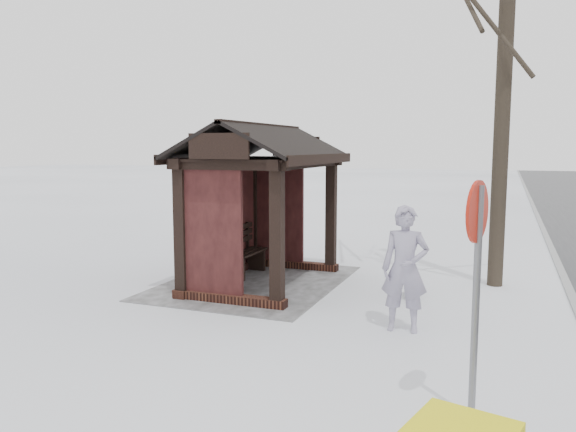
{
  "coord_description": "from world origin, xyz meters",
  "views": [
    {
      "loc": [
        9.8,
        4.32,
        2.64
      ],
      "look_at": [
        0.76,
        0.8,
        1.45
      ],
      "focal_mm": 35.0,
      "sensor_mm": 36.0,
      "label": 1
    }
  ],
  "objects_px": {
    "pedestrian": "(405,269)",
    "road_sign": "(476,249)",
    "dog": "(407,282)",
    "bus_shelter": "(256,172)"
  },
  "relations": [
    {
      "from": "pedestrian",
      "to": "dog",
      "type": "bearing_deg",
      "value": 93.75
    },
    {
      "from": "dog",
      "to": "road_sign",
      "type": "xyz_separation_m",
      "value": [
        4.24,
        1.32,
        1.4
      ]
    },
    {
      "from": "dog",
      "to": "bus_shelter",
      "type": "bearing_deg",
      "value": 169.53
    },
    {
      "from": "pedestrian",
      "to": "dog",
      "type": "relative_size",
      "value": 2.67
    },
    {
      "from": "bus_shelter",
      "to": "road_sign",
      "type": "height_order",
      "value": "bus_shelter"
    },
    {
      "from": "pedestrian",
      "to": "road_sign",
      "type": "distance_m",
      "value": 2.76
    },
    {
      "from": "bus_shelter",
      "to": "dog",
      "type": "bearing_deg",
      "value": 89.29
    },
    {
      "from": "pedestrian",
      "to": "road_sign",
      "type": "height_order",
      "value": "road_sign"
    },
    {
      "from": "bus_shelter",
      "to": "pedestrian",
      "type": "bearing_deg",
      "value": 59.92
    },
    {
      "from": "road_sign",
      "to": "dog",
      "type": "bearing_deg",
      "value": -148.22
    }
  ]
}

